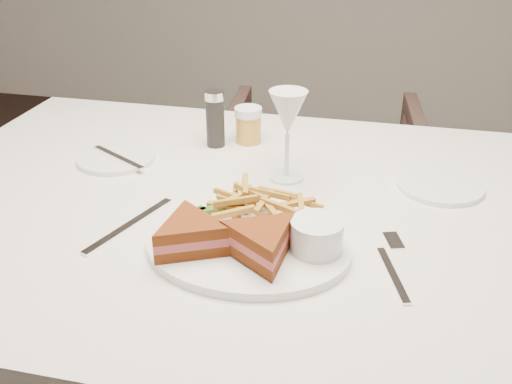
{
  "coord_description": "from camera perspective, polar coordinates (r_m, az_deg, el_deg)",
  "views": [
    {
      "loc": [
        0.48,
        -0.83,
        1.25
      ],
      "look_at": [
        0.3,
        -0.01,
        0.8
      ],
      "focal_mm": 40.0,
      "sensor_mm": 36.0,
      "label": 1
    }
  ],
  "objects": [
    {
      "name": "chair_far",
      "position": [
        1.98,
        6.43,
        0.41
      ],
      "size": [
        0.71,
        0.67,
        0.67
      ],
      "primitive_type": "imported",
      "rotation": [
        0.0,
        0.0,
        3.23
      ],
      "color": "#4B352E",
      "rests_on": "ground"
    },
    {
      "name": "table_setting",
      "position": [
        0.96,
        0.01,
        -0.76
      ],
      "size": [
        0.81,
        0.63,
        0.18
      ],
      "color": "white",
      "rests_on": "table"
    },
    {
      "name": "table",
      "position": [
        1.25,
        0.53,
        -16.42
      ],
      "size": [
        1.37,
        0.91,
        0.75
      ],
      "primitive_type": "cube",
      "rotation": [
        0.0,
        0.0,
        -0.0
      ],
      "color": "silver",
      "rests_on": "ground"
    }
  ]
}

